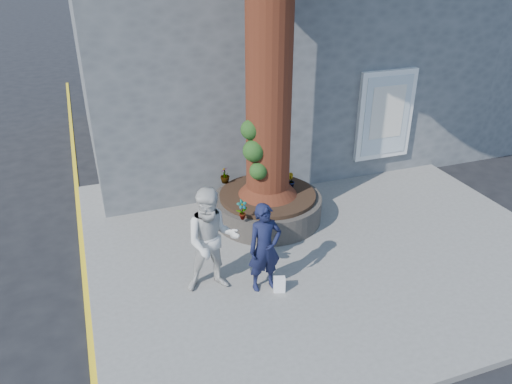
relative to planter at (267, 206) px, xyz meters
name	(u,v)px	position (x,y,z in m)	size (l,w,h in m)	color
ground	(266,283)	(-0.80, -2.00, -0.41)	(120.00, 120.00, 0.00)	black
pavement	(317,238)	(0.70, -1.00, -0.35)	(9.00, 8.00, 0.12)	slate
yellow_line	(86,287)	(-3.85, -1.00, -0.41)	(0.10, 30.00, 0.01)	yellow
stone_shop	(259,32)	(1.70, 5.20, 2.75)	(10.30, 8.30, 6.30)	#545659
neighbour_shop	(481,23)	(9.70, 5.20, 2.59)	(6.00, 8.00, 6.00)	#545659
planter	(267,206)	(0.00, 0.00, 0.00)	(2.30, 2.30, 0.60)	black
man	(265,248)	(-0.91, -2.22, 0.51)	(0.59, 0.39, 1.61)	#121633
woman	(212,241)	(-1.74, -1.93, 0.65)	(0.92, 0.72, 1.89)	silver
shopping_bag	(279,284)	(-0.71, -2.42, -0.15)	(0.20, 0.12, 0.28)	white
plant_a	(242,210)	(-0.85, -0.85, 0.51)	(0.21, 0.14, 0.40)	gray
plant_b	(290,181)	(0.54, 0.07, 0.48)	(0.19, 0.19, 0.35)	gray
plant_c	(225,175)	(-0.69, 0.82, 0.49)	(0.21, 0.21, 0.37)	gray
plant_d	(270,169)	(0.38, 0.85, 0.46)	(0.27, 0.24, 0.30)	gray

